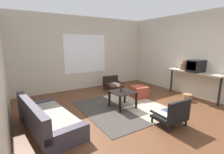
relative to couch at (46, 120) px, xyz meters
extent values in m
plane|color=#56331E|center=(1.96, -0.51, -0.20)|extent=(7.80, 7.80, 0.00)
cube|color=beige|center=(1.96, 2.55, 1.15)|extent=(5.60, 0.12, 2.70)
cube|color=white|center=(1.96, 2.49, 1.14)|extent=(1.65, 0.01, 1.42)
cube|color=beige|center=(4.62, -0.21, 1.15)|extent=(0.12, 6.60, 2.70)
cube|color=#38332D|center=(1.45, 0.08, -0.19)|extent=(1.06, 2.28, 0.01)
cube|color=gray|center=(2.51, 0.08, -0.19)|extent=(1.06, 2.28, 0.01)
cube|color=#38333D|center=(0.07, 0.01, -0.09)|extent=(1.03, 1.95, 0.20)
cube|color=gray|center=(0.10, 0.01, 0.06)|extent=(0.91, 1.76, 0.10)
cube|color=#38333D|center=(-0.26, -0.04, 0.17)|extent=(0.39, 1.86, 0.54)
cube|color=#38333D|center=(-0.05, 0.84, -0.03)|extent=(0.80, 0.28, 0.33)
cube|color=#38333D|center=(0.18, -0.82, -0.03)|extent=(0.80, 0.28, 0.33)
cube|color=black|center=(1.98, 0.09, 0.25)|extent=(0.61, 0.60, 0.02)
cube|color=black|center=(1.72, 0.34, 0.02)|extent=(0.04, 0.04, 0.44)
cube|color=black|center=(2.24, 0.34, 0.02)|extent=(0.04, 0.04, 0.44)
cube|color=black|center=(1.72, -0.17, 0.02)|extent=(0.04, 0.04, 0.44)
cube|color=black|center=(2.24, -0.17, 0.02)|extent=(0.04, 0.04, 0.44)
cylinder|color=black|center=(2.93, 1.39, -0.13)|extent=(0.04, 0.04, 0.13)
cylinder|color=black|center=(2.39, 1.44, -0.13)|extent=(0.04, 0.04, 0.13)
cylinder|color=black|center=(2.97, 1.86, -0.13)|extent=(0.04, 0.04, 0.13)
cylinder|color=black|center=(2.43, 1.91, -0.13)|extent=(0.04, 0.04, 0.13)
cube|color=black|center=(2.68, 1.65, -0.04)|extent=(0.67, 0.60, 0.05)
cube|color=beige|center=(2.79, 1.62, 0.01)|extent=(0.24, 0.51, 0.06)
cube|color=brown|center=(2.57, 1.64, 0.01)|extent=(0.24, 0.51, 0.06)
cube|color=black|center=(2.70, 1.89, 0.14)|extent=(0.63, 0.12, 0.32)
cube|color=black|center=(2.97, 1.63, 0.07)|extent=(0.09, 0.55, 0.04)
cube|color=black|center=(2.39, 1.67, 0.07)|extent=(0.09, 0.55, 0.04)
cylinder|color=black|center=(2.02, -0.97, -0.13)|extent=(0.04, 0.04, 0.14)
cylinder|color=black|center=(2.55, -1.00, -0.13)|extent=(0.04, 0.04, 0.14)
cylinder|color=black|center=(2.00, -1.43, -0.13)|extent=(0.04, 0.04, 0.14)
cylinder|color=black|center=(2.53, -1.45, -0.13)|extent=(0.04, 0.04, 0.14)
cube|color=black|center=(2.28, -1.21, -0.03)|extent=(0.63, 0.56, 0.05)
cube|color=silver|center=(2.17, -1.19, 0.03)|extent=(0.22, 0.48, 0.06)
cube|color=#2D3856|center=(2.38, -1.20, 0.03)|extent=(0.22, 0.48, 0.06)
cube|color=black|center=(2.27, -1.45, 0.20)|extent=(0.61, 0.10, 0.42)
cube|color=black|center=(1.99, -1.20, 0.09)|extent=(0.07, 0.54, 0.04)
cube|color=black|center=(2.56, -1.23, 0.09)|extent=(0.07, 0.54, 0.04)
cube|color=#993D28|center=(2.93, 0.49, -0.01)|extent=(0.52, 0.52, 0.37)
cube|color=#B2AD9E|center=(4.33, -0.44, 0.65)|extent=(0.36, 1.72, 0.04)
cylinder|color=black|center=(4.33, -1.25, 0.22)|extent=(0.06, 0.06, 0.83)
cylinder|color=black|center=(4.33, 0.36, 0.22)|extent=(0.06, 0.06, 0.83)
cube|color=black|center=(4.33, -0.50, 0.85)|extent=(0.53, 0.38, 0.37)
cube|color=black|center=(4.07, -0.50, 0.87)|extent=(0.01, 0.29, 0.26)
cylinder|color=brown|center=(4.33, -0.07, 0.77)|extent=(0.20, 0.20, 0.21)
cylinder|color=brown|center=(4.33, -0.07, 0.92)|extent=(0.10, 0.10, 0.09)
cylinder|color=#5B2319|center=(1.95, 0.13, 0.35)|extent=(0.07, 0.07, 0.19)
cylinder|color=#5B2319|center=(1.95, 0.13, 0.48)|extent=(0.03, 0.03, 0.06)
cylinder|color=olive|center=(3.99, -0.53, -0.09)|extent=(0.26, 0.26, 0.20)
camera|label=1|loc=(-0.49, -3.30, 1.54)|focal=25.97mm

